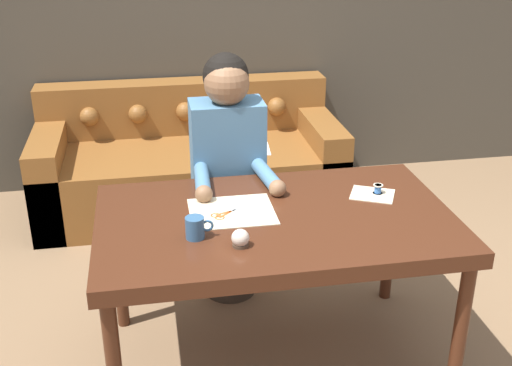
{
  "coord_description": "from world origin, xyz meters",
  "views": [
    {
      "loc": [
        -0.58,
        -2.38,
        1.99
      ],
      "look_at": [
        -0.12,
        0.13,
        0.85
      ],
      "focal_mm": 45.0,
      "sensor_mm": 36.0,
      "label": 1
    }
  ],
  "objects": [
    {
      "name": "person",
      "position": [
        -0.18,
        0.59,
        0.68
      ],
      "size": [
        0.42,
        0.59,
        1.32
      ],
      "color": "#33281E",
      "rests_on": "ground_plane"
    },
    {
      "name": "mug",
      "position": [
        -0.41,
        -0.13,
        0.79
      ],
      "size": [
        0.11,
        0.08,
        0.09
      ],
      "color": "#335B84",
      "rests_on": "dining_table"
    },
    {
      "name": "couch",
      "position": [
        -0.3,
        1.76,
        0.29
      ],
      "size": [
        2.03,
        0.91,
        0.81
      ],
      "color": "brown",
      "rests_on": "ground_plane"
    },
    {
      "name": "pattern_paper_main",
      "position": [
        -0.24,
        0.07,
        0.75
      ],
      "size": [
        0.36,
        0.31,
        0.0
      ],
      "color": "beige",
      "rests_on": "dining_table"
    },
    {
      "name": "dining_table",
      "position": [
        -0.06,
        -0.0,
        0.68
      ],
      "size": [
        1.52,
        0.91,
        0.75
      ],
      "color": "#472314",
      "rests_on": "ground_plane"
    },
    {
      "name": "pin_cushion",
      "position": [
        -0.25,
        -0.23,
        0.78
      ],
      "size": [
        0.07,
        0.07,
        0.07
      ],
      "color": "#4C3828",
      "rests_on": "dining_table"
    },
    {
      "name": "wall_back",
      "position": [
        0.0,
        2.21,
        1.3
      ],
      "size": [
        8.0,
        0.06,
        2.6
      ],
      "color": "#474238",
      "rests_on": "ground_plane"
    },
    {
      "name": "scissors",
      "position": [
        -0.27,
        0.06,
        0.75
      ],
      "size": [
        0.21,
        0.16,
        0.01
      ],
      "color": "silver",
      "rests_on": "dining_table"
    },
    {
      "name": "ground_plane",
      "position": [
        0.0,
        0.0,
        0.0
      ],
      "size": [
        16.0,
        16.0,
        0.0
      ],
      "primitive_type": "plane",
      "color": "#846647"
    },
    {
      "name": "pattern_paper_offcut",
      "position": [
        0.41,
        0.13,
        0.75
      ],
      "size": [
        0.24,
        0.23,
        0.0
      ],
      "color": "beige",
      "rests_on": "dining_table"
    },
    {
      "name": "thread_spool",
      "position": [
        0.44,
        0.14,
        0.77
      ],
      "size": [
        0.04,
        0.04,
        0.05
      ],
      "color": "#3366B2",
      "rests_on": "dining_table"
    }
  ]
}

